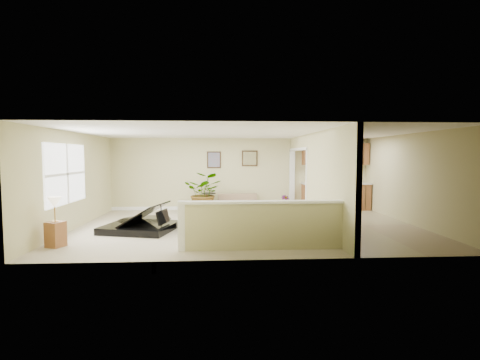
{
  "coord_description": "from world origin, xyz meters",
  "views": [
    {
      "loc": [
        -0.72,
        -9.17,
        1.89
      ],
      "look_at": [
        -0.19,
        0.4,
        1.22
      ],
      "focal_mm": 26.0,
      "sensor_mm": 36.0,
      "label": 1
    }
  ],
  "objects": [
    {
      "name": "right_wall",
      "position": [
        4.5,
        0.0,
        1.25
      ],
      "size": [
        0.04,
        6.0,
        2.5
      ],
      "primitive_type": "cube",
      "color": "#C7C087",
      "rests_on": "floor"
    },
    {
      "name": "left_window",
      "position": [
        -4.49,
        -0.5,
        1.45
      ],
      "size": [
        0.05,
        2.15,
        1.45
      ],
      "primitive_type": "cube",
      "color": "white",
      "rests_on": "left_wall"
    },
    {
      "name": "pony_half_wall",
      "position": [
        0.08,
        -2.3,
        0.52
      ],
      "size": [
        3.42,
        0.22,
        1.0
      ],
      "color": "#C7C087",
      "rests_on": "floor"
    },
    {
      "name": "accent_table",
      "position": [
        -1.11,
        2.33,
        0.42
      ],
      "size": [
        0.46,
        0.46,
        0.66
      ],
      "color": "black",
      "rests_on": "floor"
    },
    {
      "name": "kitchen_vinyl",
      "position": [
        3.15,
        0.0,
        0.0
      ],
      "size": [
        2.7,
        6.0,
        0.01
      ],
      "primitive_type": "cube",
      "color": "gray",
      "rests_on": "floor"
    },
    {
      "name": "wall_art_left",
      "position": [
        -0.95,
        2.97,
        1.75
      ],
      "size": [
        0.48,
        0.04,
        0.58
      ],
      "color": "#352413",
      "rests_on": "back_wall"
    },
    {
      "name": "lamp_stand",
      "position": [
        -4.15,
        -1.86,
        0.44
      ],
      "size": [
        0.4,
        0.4,
        1.04
      ],
      "color": "brown",
      "rests_on": "floor"
    },
    {
      "name": "interior_partition",
      "position": [
        1.8,
        0.25,
        1.22
      ],
      "size": [
        0.18,
        5.99,
        2.5
      ],
      "color": "#C7C087",
      "rests_on": "floor"
    },
    {
      "name": "piano",
      "position": [
        -2.81,
        -0.24,
        0.65
      ],
      "size": [
        2.2,
        2.21,
        1.56
      ],
      "rotation": [
        0.0,
        0.0,
        -0.24
      ],
      "color": "black",
      "rests_on": "floor"
    },
    {
      "name": "left_wall",
      "position": [
        -4.5,
        0.0,
        1.25
      ],
      "size": [
        0.04,
        6.0,
        2.5
      ],
      "primitive_type": "cube",
      "color": "#C7C087",
      "rests_on": "floor"
    },
    {
      "name": "front_wall",
      "position": [
        0.0,
        -3.0,
        1.25
      ],
      "size": [
        9.0,
        0.04,
        2.5
      ],
      "primitive_type": "cube",
      "color": "#C7C087",
      "rests_on": "floor"
    },
    {
      "name": "palm_plant",
      "position": [
        -1.25,
        2.28,
        0.66
      ],
      "size": [
        1.43,
        1.31,
        1.35
      ],
      "color": "black",
      "rests_on": "floor"
    },
    {
      "name": "small_plant",
      "position": [
        1.45,
        2.39,
        0.24
      ],
      "size": [
        0.4,
        0.4,
        0.56
      ],
      "color": "black",
      "rests_on": "floor"
    },
    {
      "name": "floor",
      "position": [
        0.0,
        0.0,
        0.0
      ],
      "size": [
        9.0,
        9.0,
        0.0
      ],
      "primitive_type": "plane",
      "color": "#B5A68D",
      "rests_on": "ground"
    },
    {
      "name": "kitchen_cabinets",
      "position": [
        3.19,
        2.73,
        0.87
      ],
      "size": [
        2.36,
        0.65,
        2.33
      ],
      "color": "brown",
      "rests_on": "floor"
    },
    {
      "name": "wall_mirror",
      "position": [
        0.3,
        2.97,
        1.8
      ],
      "size": [
        0.55,
        0.04,
        0.55
      ],
      "color": "#352413",
      "rests_on": "back_wall"
    },
    {
      "name": "piano_bench",
      "position": [
        -1.47,
        -0.44,
        0.28
      ],
      "size": [
        0.62,
        0.92,
        0.56
      ],
      "primitive_type": "cube",
      "rotation": [
        0.0,
        0.0,
        0.26
      ],
      "color": "black",
      "rests_on": "floor"
    },
    {
      "name": "ceiling",
      "position": [
        0.0,
        0.0,
        2.5
      ],
      "size": [
        9.0,
        6.0,
        0.04
      ],
      "primitive_type": "cube",
      "color": "white",
      "rests_on": "back_wall"
    },
    {
      "name": "back_wall",
      "position": [
        0.0,
        3.0,
        1.25
      ],
      "size": [
        9.0,
        0.04,
        2.5
      ],
      "primitive_type": "cube",
      "color": "#C7C087",
      "rests_on": "floor"
    },
    {
      "name": "loveseat",
      "position": [
        -0.11,
        2.51,
        0.29
      ],
      "size": [
        1.43,
        0.91,
        0.77
      ],
      "rotation": [
        0.0,
        0.0,
        0.11
      ],
      "color": "#977A60",
      "rests_on": "floor"
    }
  ]
}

